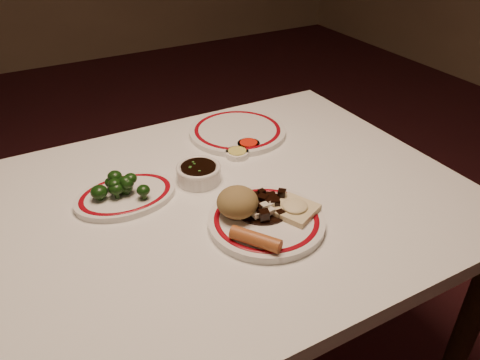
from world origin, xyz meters
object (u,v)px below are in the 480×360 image
broccoli_pile (121,185)px  spring_roll (256,239)px  stirfry_heap (263,206)px  rice_mound (238,202)px  dining_table (218,229)px  fried_wonton (295,209)px  main_plate (266,221)px  broccoli_plate (126,196)px  soy_bowl (199,174)px

broccoli_pile → spring_roll: bearing=-59.8°
stirfry_heap → rice_mound: bearing=166.8°
dining_table → broccoli_pile: (-0.20, 0.11, 0.13)m
rice_mound → fried_wonton: size_ratio=0.79×
dining_table → main_plate: (0.05, -0.14, 0.10)m
stirfry_heap → broccoli_pile: bearing=139.4°
main_plate → fried_wonton: 0.07m
fried_wonton → broccoli_plate: (-0.31, 0.26, -0.02)m
main_plate → broccoli_pile: (-0.25, 0.25, 0.03)m
soy_bowl → spring_roll: bearing=-92.1°
rice_mound → broccoli_pile: (-0.20, 0.21, -0.01)m
fried_wonton → dining_table: bearing=127.4°
dining_table → broccoli_pile: broccoli_pile is taller
rice_mound → spring_roll: rice_mound is taller
main_plate → stirfry_heap: (0.01, 0.03, 0.02)m
main_plate → rice_mound: size_ratio=3.17×
main_plate → broccoli_plate: main_plate is taller
main_plate → stirfry_heap: bearing=74.5°
rice_mound → spring_roll: bearing=-98.9°
fried_wonton → broccoli_plate: size_ratio=0.47×
rice_mound → fried_wonton: rice_mound is taller
broccoli_pile → soy_bowl: 0.19m
main_plate → soy_bowl: bearing=103.0°
fried_wonton → broccoli_pile: bearing=140.3°
main_plate → stirfry_heap: size_ratio=2.23×
dining_table → soy_bowl: size_ratio=10.89×
broccoli_pile → rice_mound: bearing=-46.0°
broccoli_plate → broccoli_pile: size_ratio=1.96×
main_plate → rice_mound: rice_mound is taller
dining_table → rice_mound: 0.17m
fried_wonton → stirfry_heap: bearing=144.8°
broccoli_plate → soy_bowl: 0.19m
main_plate → spring_roll: spring_roll is taller
stirfry_heap → spring_roll: bearing=-128.1°
rice_mound → soy_bowl: 0.20m
dining_table → broccoli_pile: 0.26m
stirfry_heap → broccoli_plate: bearing=139.0°
rice_mound → broccoli_plate: bearing=133.4°
fried_wonton → rice_mound: bearing=154.7°
dining_table → spring_roll: size_ratio=11.20×
broccoli_plate → stirfry_heap: bearing=-41.0°
stirfry_heap → broccoli_plate: size_ratio=0.53×
dining_table → broccoli_plate: size_ratio=4.83×
main_plate → broccoli_plate: (-0.24, 0.25, -0.00)m
fried_wonton → broccoli_pile: size_ratio=0.92×
rice_mound → stirfry_heap: bearing=-13.2°
fried_wonton → stirfry_heap: (-0.06, 0.04, 0.00)m
dining_table → stirfry_heap: 0.18m
dining_table → fried_wonton: size_ratio=10.31×
spring_roll → broccoli_plate: (-0.18, 0.31, -0.02)m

